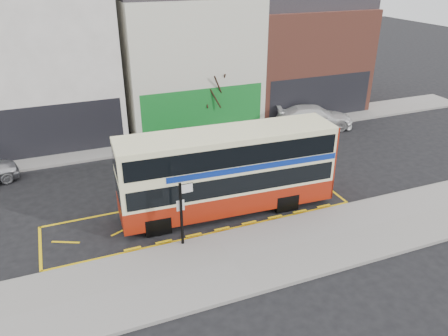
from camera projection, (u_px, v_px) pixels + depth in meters
name	position (u px, v px, depth m)	size (l,w,h in m)	color
ground	(213.00, 232.00, 18.99)	(120.00, 120.00, 0.00)	black
pavement	(233.00, 262.00, 17.04)	(40.00, 4.00, 0.15)	gray
kerb	(216.00, 235.00, 18.65)	(40.00, 0.15, 0.15)	gray
far_pavement	(153.00, 142.00, 28.16)	(50.00, 3.00, 0.15)	gray
road_markings	(201.00, 214.00, 20.33)	(14.00, 3.40, 0.01)	yellow
terrace_left	(46.00, 54.00, 27.38)	(8.00, 8.01, 11.80)	white
terrace_green_shop	(184.00, 48.00, 30.49)	(9.00, 8.01, 11.30)	silver
terrace_right	(296.00, 47.00, 33.72)	(9.00, 8.01, 10.30)	#974D3C
double_decker_bus	(228.00, 170.00, 19.81)	(9.98, 2.77, 3.95)	#FFFAC2
bus_stop_post	(182.00, 208.00, 17.30)	(0.70, 0.13, 2.80)	black
car_grey	(190.00, 142.00, 26.35)	(1.54, 4.41, 1.45)	#46474E
car_white	(314.00, 117.00, 30.42)	(2.15, 5.30, 1.54)	white
street_tree_right	(213.00, 81.00, 28.55)	(2.39, 2.39, 5.17)	#311E16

